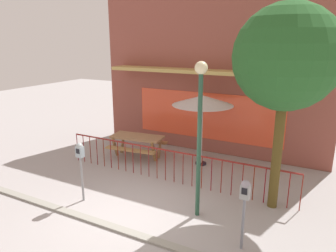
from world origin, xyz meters
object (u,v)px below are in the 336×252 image
Objects in this scene: parking_meter_near at (80,157)px; parking_meter_far at (245,196)px; street_tree at (286,59)px; street_lamp at (200,118)px; picnic_table_left at (137,140)px; patio_umbrella at (203,101)px.

parking_meter_far is (4.13, -0.02, -0.06)m from parking_meter_near.
street_tree is (4.38, 1.96, 2.41)m from parking_meter_near.
parking_meter_near is 4.13m from parking_meter_far.
parking_meter_far is at bearing -30.56° from street_lamp.
picnic_table_left is at bearing 142.47° from street_lamp.
street_tree reaches higher than street_lamp.
parking_meter_far reaches higher than picnic_table_left.
picnic_table_left is at bearing 98.04° from parking_meter_near.
patio_umbrella reaches higher than picnic_table_left.
picnic_table_left is 1.25× the size of parking_meter_near.
street_lamp reaches higher than picnic_table_left.
picnic_table_left is 2.76m from patio_umbrella.
parking_meter_near is at bearing 179.72° from parking_meter_far.
patio_umbrella is 3.17m from street_lamp.
parking_meter_near is (0.46, -3.28, 0.60)m from picnic_table_left.
parking_meter_near is (-1.78, -3.69, -0.95)m from patio_umbrella.
patio_umbrella is at bearing 10.27° from picnic_table_left.
street_tree reaches higher than parking_meter_far.
picnic_table_left is at bearing 144.26° from parking_meter_far.
street_lamp is (-1.25, 0.74, 1.23)m from parking_meter_far.
patio_umbrella is 1.49× the size of parking_meter_near.
street_tree is 1.34× the size of street_lamp.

